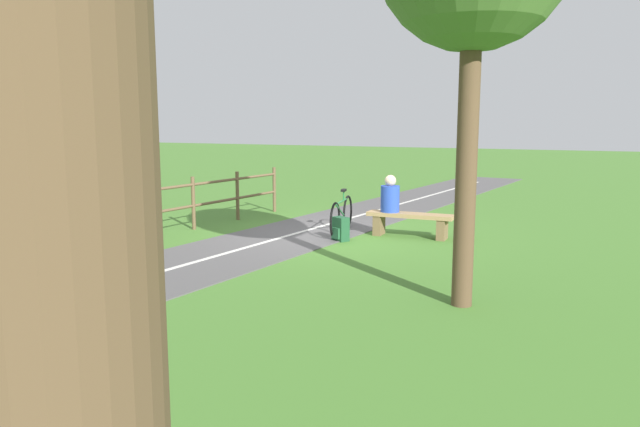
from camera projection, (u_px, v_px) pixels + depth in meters
name	position (u px, v px, depth m)	size (l,w,h in m)	color
ground_plane	(324.00, 234.00, 12.26)	(80.00, 80.00, 0.00)	#477A2D
paved_path	(158.00, 273.00, 9.07)	(2.32, 36.00, 0.02)	#565454
path_centre_line	(158.00, 272.00, 9.07)	(0.10, 32.00, 0.00)	silver
bench	(410.00, 221.00, 11.88)	(1.73, 0.42, 0.48)	#A88456
person_seated	(390.00, 196.00, 11.98)	(0.38, 0.38, 0.74)	#2847B7
bicycle	(342.00, 215.00, 12.25)	(0.34, 1.80, 0.90)	black
backpack	(340.00, 229.00, 11.53)	(0.37, 0.34, 0.46)	#1E4C2D
fence_roadside	(168.00, 203.00, 12.04)	(0.84, 7.47, 1.13)	brown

